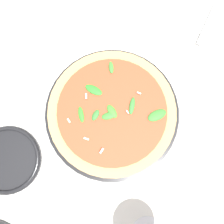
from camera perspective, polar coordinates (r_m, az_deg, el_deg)
name	(u,v)px	position (r m, az deg, el deg)	size (l,w,h in m)	color
ground_plane	(122,120)	(0.61, 2.15, -1.75)	(6.00, 6.00, 0.00)	silver
pizza_arugula_main	(112,113)	(0.60, 0.01, -0.20)	(0.31, 0.31, 0.05)	black
napkin	(211,15)	(0.74, 20.83, 19.15)	(0.12, 0.08, 0.01)	silver
fork	(213,11)	(0.74, 21.18, 19.74)	(0.20, 0.04, 0.00)	silver
side_plate_white	(7,160)	(0.65, -21.88, -9.62)	(0.15, 0.15, 0.02)	black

